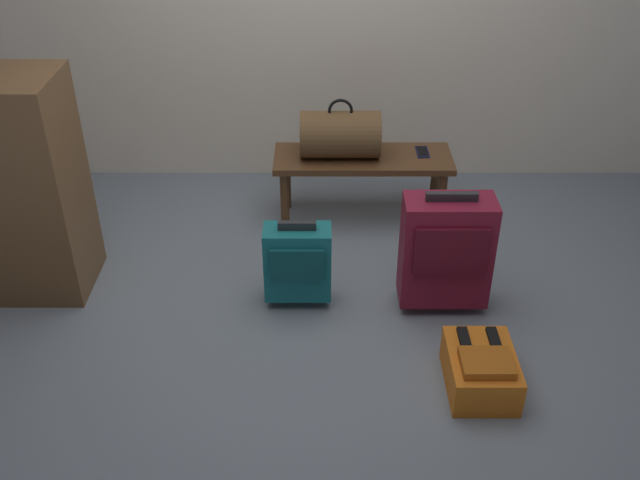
{
  "coord_description": "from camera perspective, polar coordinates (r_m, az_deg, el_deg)",
  "views": [
    {
      "loc": [
        0.03,
        -2.68,
        2.18
      ],
      "look_at": [
        0.02,
        0.34,
        0.25
      ],
      "focal_mm": 40.4,
      "sensor_mm": 36.0,
      "label": 1
    }
  ],
  "objects": [
    {
      "name": "suitcase_upright_burgundy",
      "position": [
        3.42,
        10.06,
        -0.82
      ],
      "size": [
        0.42,
        0.23,
        0.63
      ],
      "color": "maroon",
      "rests_on": "ground"
    },
    {
      "name": "backpack_orange",
      "position": [
        3.14,
        12.72,
        -9.98
      ],
      "size": [
        0.28,
        0.38,
        0.21
      ],
      "color": "orange",
      "rests_on": "ground"
    },
    {
      "name": "duffel_bag_brown",
      "position": [
        4.01,
        1.72,
        8.36
      ],
      "size": [
        0.44,
        0.26,
        0.34
      ],
      "color": "brown",
      "rests_on": "bench"
    },
    {
      "name": "cell_phone",
      "position": [
        4.14,
        8.23,
        6.91
      ],
      "size": [
        0.07,
        0.14,
        0.01
      ],
      "color": "#191E4C",
      "rests_on": "bench"
    },
    {
      "name": "suitcase_small_teal",
      "position": [
        3.44,
        -1.67,
        -1.75
      ],
      "size": [
        0.32,
        0.18,
        0.46
      ],
      "color": "#14666B",
      "rests_on": "ground"
    },
    {
      "name": "side_cabinet",
      "position": [
        3.71,
        -22.71,
        3.88
      ],
      "size": [
        0.56,
        0.44,
        1.1
      ],
      "color": "brown",
      "rests_on": "ground"
    },
    {
      "name": "bench",
      "position": [
        4.1,
        3.52,
        5.88
      ],
      "size": [
        1.0,
        0.36,
        0.4
      ],
      "color": "brown",
      "rests_on": "ground"
    },
    {
      "name": "ground_plane",
      "position": [
        3.45,
        -0.36,
        -6.53
      ],
      "size": [
        6.6,
        6.6,
        0.0
      ],
      "primitive_type": "plane",
      "color": "slate"
    }
  ]
}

